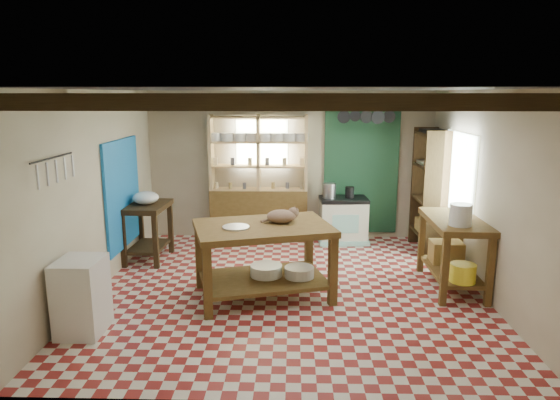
{
  "coord_description": "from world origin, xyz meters",
  "views": [
    {
      "loc": [
        0.06,
        -6.27,
        2.55
      ],
      "look_at": [
        -0.12,
        0.3,
        1.15
      ],
      "focal_mm": 32.0,
      "sensor_mm": 36.0,
      "label": 1
    }
  ],
  "objects_px": {
    "stove": "(343,220)",
    "white_cabinet": "(82,296)",
    "right_counter": "(453,253)",
    "work_table": "(263,261)",
    "cat": "(281,216)",
    "prep_table": "(148,232)"
  },
  "relations": [
    {
      "from": "prep_table",
      "to": "right_counter",
      "type": "relative_size",
      "value": 0.67
    },
    {
      "from": "work_table",
      "to": "cat",
      "type": "height_order",
      "value": "cat"
    },
    {
      "from": "stove",
      "to": "cat",
      "type": "height_order",
      "value": "cat"
    },
    {
      "from": "right_counter",
      "to": "stove",
      "type": "bearing_deg",
      "value": 122.73
    },
    {
      "from": "stove",
      "to": "right_counter",
      "type": "relative_size",
      "value": 0.61
    },
    {
      "from": "work_table",
      "to": "cat",
      "type": "distance_m",
      "value": 0.61
    },
    {
      "from": "white_cabinet",
      "to": "prep_table",
      "type": "bearing_deg",
      "value": 89.81
    },
    {
      "from": "white_cabinet",
      "to": "right_counter",
      "type": "bearing_deg",
      "value": 17.99
    },
    {
      "from": "work_table",
      "to": "prep_table",
      "type": "bearing_deg",
      "value": 127.67
    },
    {
      "from": "white_cabinet",
      "to": "right_counter",
      "type": "height_order",
      "value": "right_counter"
    },
    {
      "from": "prep_table",
      "to": "white_cabinet",
      "type": "relative_size",
      "value": 1.08
    },
    {
      "from": "stove",
      "to": "white_cabinet",
      "type": "xyz_separation_m",
      "value": [
        -3.14,
        -3.44,
        0.02
      ]
    },
    {
      "from": "white_cabinet",
      "to": "cat",
      "type": "distance_m",
      "value": 2.5
    },
    {
      "from": "work_table",
      "to": "white_cabinet",
      "type": "bearing_deg",
      "value": -167.22
    },
    {
      "from": "stove",
      "to": "cat",
      "type": "bearing_deg",
      "value": -117.3
    },
    {
      "from": "stove",
      "to": "prep_table",
      "type": "distance_m",
      "value": 3.29
    },
    {
      "from": "stove",
      "to": "prep_table",
      "type": "relative_size",
      "value": 0.91
    },
    {
      "from": "prep_table",
      "to": "cat",
      "type": "xyz_separation_m",
      "value": [
        2.11,
        -1.26,
        0.58
      ]
    },
    {
      "from": "prep_table",
      "to": "cat",
      "type": "relative_size",
      "value": 2.39
    },
    {
      "from": "cat",
      "to": "prep_table",
      "type": "bearing_deg",
      "value": 123.0
    },
    {
      "from": "right_counter",
      "to": "cat",
      "type": "xyz_separation_m",
      "value": [
        -2.27,
        -0.24,
        0.55
      ]
    },
    {
      "from": "white_cabinet",
      "to": "cat",
      "type": "bearing_deg",
      "value": 28.91
    }
  ]
}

